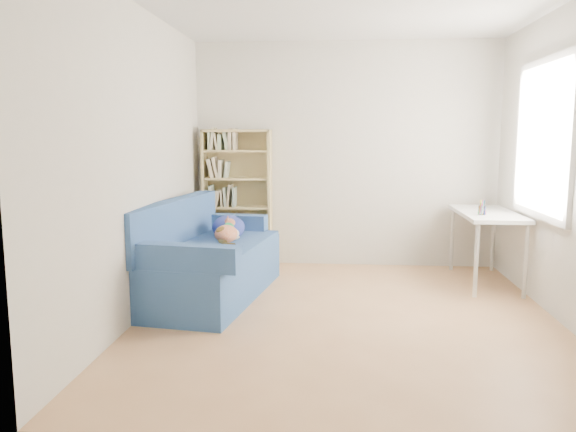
% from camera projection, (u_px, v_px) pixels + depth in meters
% --- Properties ---
extents(ground, '(4.00, 4.00, 0.00)m').
position_uv_depth(ground, '(347.00, 318.00, 4.75)').
color(ground, '#AE7C4E').
rests_on(ground, ground).
extents(room_shell, '(3.54, 4.04, 2.62)m').
position_uv_depth(room_shell, '(362.00, 122.00, 4.54)').
color(room_shell, silver).
rests_on(room_shell, ground).
extents(sofa, '(1.15, 2.00, 0.93)m').
position_uv_depth(sofa, '(206.00, 261.00, 5.34)').
color(sofa, navy).
rests_on(sofa, ground).
extents(bookshelf, '(0.80, 0.25, 1.60)m').
position_uv_depth(bookshelf, '(238.00, 203.00, 6.58)').
color(bookshelf, tan).
rests_on(bookshelf, ground).
extents(desk, '(0.55, 1.21, 0.75)m').
position_uv_depth(desk, '(487.00, 219.00, 5.78)').
color(desk, white).
rests_on(desk, ground).
extents(pen_cup, '(0.08, 0.08, 0.15)m').
position_uv_depth(pen_cup, '(482.00, 209.00, 5.54)').
color(pen_cup, white).
rests_on(pen_cup, desk).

